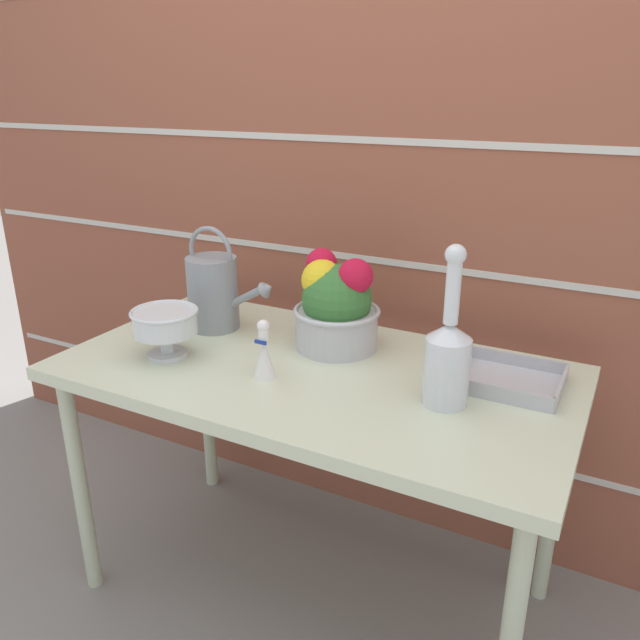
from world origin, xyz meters
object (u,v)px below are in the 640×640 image
Objects in this scene: glass_decanter at (448,355)px; figurine_vase at (264,354)px; flower_planter at (336,306)px; crystal_pedestal_bowl at (165,324)px; watering_can at (214,291)px; wire_tray at (508,380)px.

glass_decanter is 2.45× the size of figurine_vase.
flower_planter is 0.72× the size of glass_decanter.
glass_decanter reaches higher than figurine_vase.
glass_decanter is (0.75, 0.09, 0.03)m from crystal_pedestal_bowl.
crystal_pedestal_bowl is 0.46m from flower_planter.
figurine_vase is at bearing -34.92° from watering_can.
glass_decanter is at bearing 9.93° from figurine_vase.
figurine_vase is at bearing -156.09° from wire_tray.
wire_tray is at bearing 1.51° from watering_can.
glass_decanter is (0.37, -0.18, -0.00)m from flower_planter.
glass_decanter reaches higher than flower_planter.
crystal_pedestal_bowl is 0.48× the size of glass_decanter.
flower_planter is at bearing 74.49° from figurine_vase.
crystal_pedestal_bowl is at bearing -144.12° from flower_planter.
watering_can is 1.22× the size of wire_tray.
glass_decanter is 0.23m from wire_tray.
watering_can is at bearing -178.49° from wire_tray.
figurine_vase is at bearing -170.07° from glass_decanter.
flower_planter is 0.41m from glass_decanter.
glass_decanter is at bearing -25.74° from flower_planter.
crystal_pedestal_bowl is at bearing -172.99° from glass_decanter.
glass_decanter is 1.48× the size of wire_tray.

